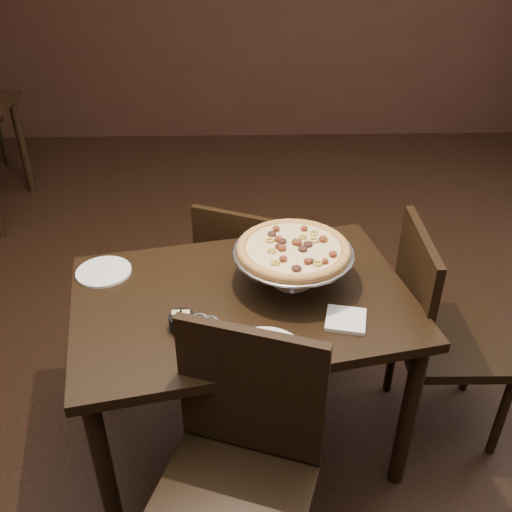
{
  "coord_description": "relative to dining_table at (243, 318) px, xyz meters",
  "views": [
    {
      "loc": [
        0.02,
        -1.77,
        2.01
      ],
      "look_at": [
        0.06,
        -0.06,
        0.9
      ],
      "focal_mm": 40.0,
      "sensor_mm": 36.0,
      "label": 1
    }
  ],
  "objects": [
    {
      "name": "room",
      "position": [
        0.05,
        0.13,
        0.74
      ],
      "size": [
        6.04,
        7.04,
        2.84
      ],
      "color": "black",
      "rests_on": "ground"
    },
    {
      "name": "pizza_stand",
      "position": [
        0.19,
        0.08,
        0.25
      ],
      "size": [
        0.45,
        0.45,
        0.18
      ],
      "color": "#B9B9C0",
      "rests_on": "dining_table"
    },
    {
      "name": "parmesan_shaker",
      "position": [
        -0.14,
        -0.25,
        0.15
      ],
      "size": [
        0.06,
        0.06,
        0.11
      ],
      "color": "beige",
      "rests_on": "dining_table"
    },
    {
      "name": "plate_left",
      "position": [
        -0.54,
        0.16,
        0.11
      ],
      "size": [
        0.21,
        0.21,
        0.01
      ],
      "primitive_type": "cylinder",
      "color": "white",
      "rests_on": "dining_table"
    },
    {
      "name": "serving_spatula",
      "position": [
        0.23,
        0.02,
        0.25
      ],
      "size": [
        0.14,
        0.14,
        0.02
      ],
      "rotation": [
        0.0,
        0.0,
        -0.39
      ],
      "color": "#B9B9C0",
      "rests_on": "pizza_stand"
    },
    {
      "name": "chair_near",
      "position": [
        -0.02,
        -0.57,
        -0.13
      ],
      "size": [
        0.58,
        0.58,
        0.98
      ],
      "rotation": [
        0.0,
        0.0,
        -0.33
      ],
      "color": "black",
      "rests_on": "ground"
    },
    {
      "name": "napkin_stack",
      "position": [
        0.35,
        -0.15,
        0.11
      ],
      "size": [
        0.16,
        0.16,
        0.01
      ],
      "primitive_type": "cube",
      "rotation": [
        0.0,
        0.0,
        -0.22
      ],
      "color": "white",
      "rests_on": "dining_table"
    },
    {
      "name": "chair_side",
      "position": [
        0.78,
        0.08,
        -0.13
      ],
      "size": [
        0.46,
        0.46,
        0.96
      ],
      "rotation": [
        0.0,
        0.0,
        1.55
      ],
      "color": "black",
      "rests_on": "ground"
    },
    {
      "name": "dining_table",
      "position": [
        0.0,
        0.0,
        0.0
      ],
      "size": [
        1.36,
        1.04,
        0.76
      ],
      "rotation": [
        0.0,
        0.0,
        0.2
      ],
      "color": "black",
      "rests_on": "ground"
    },
    {
      "name": "packet_caddy",
      "position": [
        -0.21,
        -0.17,
        0.13
      ],
      "size": [
        0.09,
        0.09,
        0.07
      ],
      "rotation": [
        0.0,
        0.0,
        0.04
      ],
      "color": "black",
      "rests_on": "dining_table"
    },
    {
      "name": "pepper_flake_shaker",
      "position": [
        -0.11,
        -0.24,
        0.15
      ],
      "size": [
        0.05,
        0.05,
        0.1
      ],
      "color": "maroon",
      "rests_on": "dining_table"
    },
    {
      "name": "plate_near",
      "position": [
        0.07,
        -0.32,
        0.11
      ],
      "size": [
        0.26,
        0.26,
        0.01
      ],
      "primitive_type": "cylinder",
      "color": "white",
      "rests_on": "dining_table"
    },
    {
      "name": "chair_far",
      "position": [
        0.01,
        0.56,
        -0.19
      ],
      "size": [
        0.52,
        0.52,
        0.86
      ],
      "rotation": [
        0.0,
        0.0,
        2.75
      ],
      "color": "black",
      "rests_on": "ground"
    }
  ]
}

